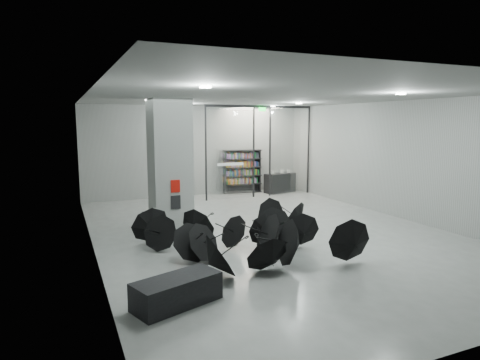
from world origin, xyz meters
name	(u,v)px	position (x,y,z in m)	size (l,w,h in m)	color
room	(270,137)	(0.00, 0.00, 2.84)	(14.00, 14.02, 4.01)	gray
column	(170,163)	(-2.50, 2.00, 2.00)	(1.20, 1.20, 4.00)	slate
fire_cabinet	(175,186)	(-2.50, 1.38, 1.35)	(0.28, 0.04, 0.38)	#A50A07
info_panel	(176,202)	(-2.50, 1.38, 0.85)	(0.30, 0.03, 0.42)	black
exit_sign	(262,109)	(2.40, 5.30, 3.82)	(0.30, 0.06, 0.15)	#0CE533
glass_partition	(260,147)	(2.39, 5.50, 2.18)	(5.06, 0.08, 4.00)	silver
bench	(177,291)	(-3.88, -3.84, 0.26)	(1.60, 0.68, 0.51)	black
bookshelf	(242,171)	(2.10, 6.75, 1.00)	(1.82, 0.36, 2.00)	black
shop_counter	(280,183)	(3.75, 6.09, 0.45)	(1.51, 0.60, 0.90)	black
umbrella_cluster	(248,241)	(-1.44, -1.60, 0.31)	(5.66, 4.55, 1.30)	black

